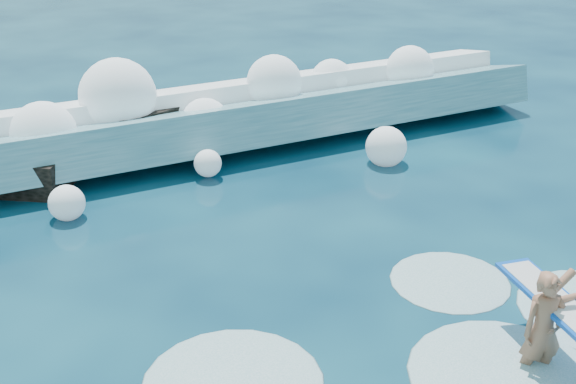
{
  "coord_description": "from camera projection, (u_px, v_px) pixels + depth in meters",
  "views": [
    {
      "loc": [
        -3.37,
        -7.74,
        6.19
      ],
      "look_at": [
        1.5,
        2.0,
        1.2
      ],
      "focal_mm": 45.0,
      "sensor_mm": 36.0,
      "label": 1
    }
  ],
  "objects": [
    {
      "name": "ground",
      "position": [
        257.0,
        341.0,
        10.24
      ],
      "size": [
        200.0,
        200.0,
        0.0
      ],
      "primitive_type": "plane",
      "color": "#072239",
      "rests_on": "ground"
    },
    {
      "name": "breaking_wave",
      "position": [
        163.0,
        128.0,
        16.69
      ],
      "size": [
        19.29,
        2.95,
        1.66
      ],
      "color": "teal",
      "rests_on": "ground"
    },
    {
      "name": "rock_cluster",
      "position": [
        5.0,
        162.0,
        15.33
      ],
      "size": [
        7.84,
        3.11,
        1.22
      ],
      "color": "black",
      "rests_on": "ground"
    },
    {
      "name": "surfer_with_board",
      "position": [
        547.0,
        325.0,
        9.51
      ],
      "size": [
        1.11,
        2.9,
        1.71
      ],
      "color": "#A5684D",
      "rests_on": "ground"
    },
    {
      "name": "wave_spray",
      "position": [
        128.0,
        112.0,
        16.14
      ],
      "size": [
        15.31,
        4.67,
        2.3
      ],
      "color": "white",
      "rests_on": "ground"
    },
    {
      "name": "surf_foam",
      "position": [
        483.0,
        355.0,
        9.95
      ],
      "size": [
        8.83,
        5.36,
        0.13
      ],
      "color": "silver",
      "rests_on": "ground"
    }
  ]
}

